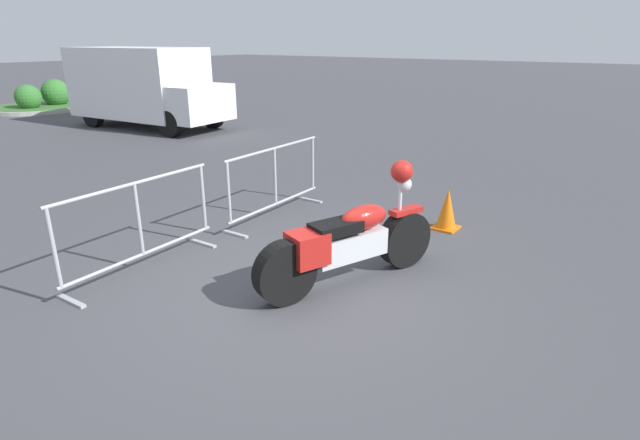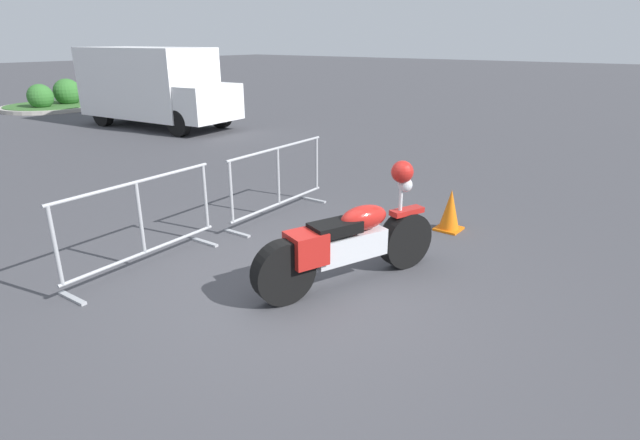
% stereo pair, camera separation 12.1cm
% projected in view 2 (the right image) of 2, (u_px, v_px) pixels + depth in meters
% --- Properties ---
extents(ground_plane, '(120.00, 120.00, 0.00)m').
position_uv_depth(ground_plane, '(296.00, 291.00, 5.37)').
color(ground_plane, '#424247').
extents(motorcycle, '(2.22, 0.95, 1.29)m').
position_uv_depth(motorcycle, '(349.00, 241.00, 5.38)').
color(motorcycle, black).
rests_on(motorcycle, ground).
extents(crowd_barrier_near, '(2.08, 0.54, 1.07)m').
position_uv_depth(crowd_barrier_near, '(141.00, 224.00, 5.71)').
color(crowd_barrier_near, '#9EA0A5').
rests_on(crowd_barrier_near, ground).
extents(crowd_barrier_far, '(2.08, 0.54, 1.07)m').
position_uv_depth(crowd_barrier_far, '(278.00, 181.00, 7.44)').
color(crowd_barrier_far, '#9EA0A5').
rests_on(crowd_barrier_far, ground).
extents(delivery_van, '(2.46, 5.18, 2.31)m').
position_uv_depth(delivery_van, '(153.00, 85.00, 14.99)').
color(delivery_van, white).
rests_on(delivery_van, ground).
extents(planter_island, '(3.50, 3.50, 1.10)m').
position_uv_depth(planter_island, '(54.00, 101.00, 19.09)').
color(planter_island, '#ADA89E').
rests_on(planter_island, ground).
extents(traffic_cone, '(0.34, 0.34, 0.59)m').
position_uv_depth(traffic_cone, '(450.00, 210.00, 6.98)').
color(traffic_cone, orange).
rests_on(traffic_cone, ground).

